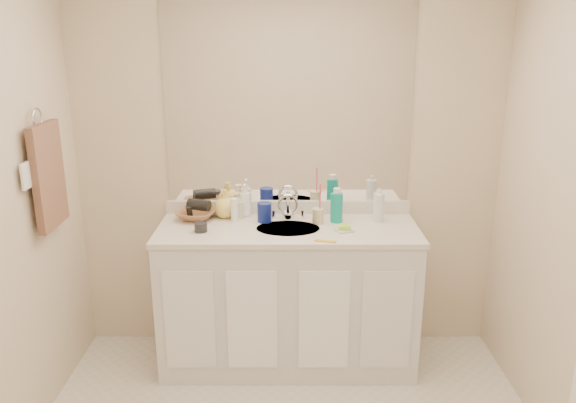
{
  "coord_description": "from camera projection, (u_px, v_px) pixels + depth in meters",
  "views": [
    {
      "loc": [
        0.0,
        -2.06,
        1.96
      ],
      "look_at": [
        0.0,
        0.97,
        1.05
      ],
      "focal_mm": 35.0,
      "sensor_mm": 36.0,
      "label": 1
    }
  ],
  "objects": [
    {
      "name": "backsplash",
      "position": [
        288.0,
        207.0,
        3.51
      ],
      "size": [
        1.52,
        0.03,
        0.08
      ],
      "primitive_type": "cube",
      "color": "silver",
      "rests_on": "countertop"
    },
    {
      "name": "faucet",
      "position": [
        288.0,
        210.0,
        3.41
      ],
      "size": [
        0.02,
        0.02,
        0.11
      ],
      "primitive_type": "cylinder",
      "color": "silver",
      "rests_on": "countertop"
    },
    {
      "name": "soap_bottle_cream",
      "position": [
        238.0,
        205.0,
        3.41
      ],
      "size": [
        0.09,
        0.09,
        0.16
      ],
      "primitive_type": "imported",
      "rotation": [
        0.0,
        0.0,
        -0.21
      ],
      "color": "beige",
      "rests_on": "countertop"
    },
    {
      "name": "toothbrush",
      "position": [
        320.0,
        199.0,
        3.29
      ],
      "size": [
        0.01,
        0.04,
        0.19
      ],
      "primitive_type": "cylinder",
      "rotation": [
        0.14,
        0.0,
        -0.0
      ],
      "color": "#EE3E72",
      "rests_on": "tan_cup"
    },
    {
      "name": "orange_comb",
      "position": [
        325.0,
        241.0,
        3.04
      ],
      "size": [
        0.12,
        0.05,
        0.0
      ],
      "primitive_type": "cube",
      "rotation": [
        0.0,
        0.0,
        -0.23
      ],
      "color": "gold",
      "rests_on": "countertop"
    },
    {
      "name": "extra_white_bottle",
      "position": [
        234.0,
        210.0,
        3.35
      ],
      "size": [
        0.05,
        0.05,
        0.14
      ],
      "primitive_type": "cylinder",
      "rotation": [
        0.0,
        0.0,
        0.23
      ],
      "color": "white",
      "rests_on": "countertop"
    },
    {
      "name": "mirror",
      "position": [
        288.0,
        104.0,
        3.33
      ],
      "size": [
        1.48,
        0.01,
        1.2
      ],
      "primitive_type": "cube",
      "color": "white",
      "rests_on": "wall_back"
    },
    {
      "name": "vanity_cabinet",
      "position": [
        288.0,
        298.0,
        3.4
      ],
      "size": [
        1.5,
        0.55,
        0.85
      ],
      "primitive_type": "cube",
      "color": "silver",
      "rests_on": "floor"
    },
    {
      "name": "wall_back",
      "position": [
        288.0,
        163.0,
        3.44
      ],
      "size": [
        2.6,
        0.02,
        2.4
      ],
      "primitive_type": "cube",
      "color": "beige",
      "rests_on": "floor"
    },
    {
      "name": "wicker_basket",
      "position": [
        196.0,
        215.0,
        3.4
      ],
      "size": [
        0.28,
        0.28,
        0.06
      ],
      "primitive_type": "imported",
      "rotation": [
        0.0,
        0.0,
        -0.23
      ],
      "color": "#8E5C39",
      "rests_on": "countertop"
    },
    {
      "name": "clear_pump_bottle",
      "position": [
        379.0,
        207.0,
        3.35
      ],
      "size": [
        0.08,
        0.08,
        0.17
      ],
      "primitive_type": "cylinder",
      "rotation": [
        0.0,
        0.0,
        -0.25
      ],
      "color": "white",
      "rests_on": "countertop"
    },
    {
      "name": "green_soap",
      "position": [
        344.0,
        227.0,
        3.19
      ],
      "size": [
        0.07,
        0.05,
        0.02
      ],
      "primitive_type": "cube",
      "rotation": [
        0.0,
        0.0,
        -0.06
      ],
      "color": "#ABE938",
      "rests_on": "soap_dish"
    },
    {
      "name": "dark_jar",
      "position": [
        201.0,
        227.0,
        3.18
      ],
      "size": [
        0.09,
        0.09,
        0.05
      ],
      "primitive_type": "cylinder",
      "rotation": [
        0.0,
        0.0,
        -0.2
      ],
      "color": "black",
      "rests_on": "countertop"
    },
    {
      "name": "mouthwash_bottle",
      "position": [
        337.0,
        208.0,
        3.34
      ],
      "size": [
        0.07,
        0.07,
        0.17
      ],
      "primitive_type": "cylinder",
      "rotation": [
        0.0,
        0.0,
        -0.01
      ],
      "color": "#0C9485",
      "rests_on": "countertop"
    },
    {
      "name": "soap_dish",
      "position": [
        344.0,
        230.0,
        3.2
      ],
      "size": [
        0.12,
        0.11,
        0.01
      ],
      "primitive_type": "cube",
      "rotation": [
        0.0,
        0.0,
        0.4
      ],
      "color": "silver",
      "rests_on": "countertop"
    },
    {
      "name": "towel_ring",
      "position": [
        37.0,
        118.0,
        2.84
      ],
      "size": [
        0.01,
        0.11,
        0.11
      ],
      "primitive_type": "torus",
      "rotation": [
        0.0,
        1.57,
        0.0
      ],
      "color": "silver",
      "rests_on": "wall_left"
    },
    {
      "name": "sink_basin",
      "position": [
        288.0,
        230.0,
        3.25
      ],
      "size": [
        0.37,
        0.37,
        0.02
      ],
      "primitive_type": "cylinder",
      "color": "beige",
      "rests_on": "countertop"
    },
    {
      "name": "switch_plate",
      "position": [
        26.0,
        176.0,
        2.72
      ],
      "size": [
        0.01,
        0.08,
        0.13
      ],
      "primitive_type": "cube",
      "color": "white",
      "rests_on": "wall_left"
    },
    {
      "name": "hair_dryer",
      "position": [
        199.0,
        205.0,
        3.38
      ],
      "size": [
        0.15,
        0.11,
        0.07
      ],
      "primitive_type": "cylinder",
      "rotation": [
        0.0,
        1.57,
        -0.36
      ],
      "color": "black",
      "rests_on": "wicker_basket"
    },
    {
      "name": "soap_bottle_white",
      "position": [
        245.0,
        200.0,
        3.44
      ],
      "size": [
        0.08,
        0.08,
        0.2
      ],
      "primitive_type": "imported",
      "rotation": [
        0.0,
        0.0,
        0.0
      ],
      "color": "white",
      "rests_on": "countertop"
    },
    {
      "name": "tan_cup",
      "position": [
        318.0,
        216.0,
        3.32
      ],
      "size": [
        0.07,
        0.07,
        0.09
      ],
      "primitive_type": "cylinder",
      "rotation": [
        0.0,
        0.0,
        0.07
      ],
      "color": "beige",
      "rests_on": "countertop"
    },
    {
      "name": "blue_mug",
      "position": [
        264.0,
        212.0,
        3.34
      ],
      "size": [
        0.09,
        0.09,
        0.12
      ],
      "primitive_type": "cylinder",
      "rotation": [
        0.0,
        0.0,
        0.12
      ],
      "color": "navy",
      "rests_on": "countertop"
    },
    {
      "name": "countertop",
      "position": [
        288.0,
        229.0,
        3.27
      ],
      "size": [
        1.52,
        0.57,
        0.03
      ],
      "primitive_type": "cube",
      "color": "silver",
      "rests_on": "vanity_cabinet"
    },
    {
      "name": "hand_towel",
      "position": [
        48.0,
        176.0,
        2.92
      ],
      "size": [
        0.04,
        0.32,
        0.55
      ],
      "primitive_type": "cube",
      "color": "brown",
      "rests_on": "towel_ring"
    },
    {
      "name": "soap_bottle_yellow",
      "position": [
        225.0,
        204.0,
        3.42
      ],
      "size": [
        0.18,
        0.18,
        0.17
      ],
      "primitive_type": "imported",
      "rotation": [
        0.0,
        0.0,
        0.38
      ],
      "color": "#F8DB60",
      "rests_on": "countertop"
    }
  ]
}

